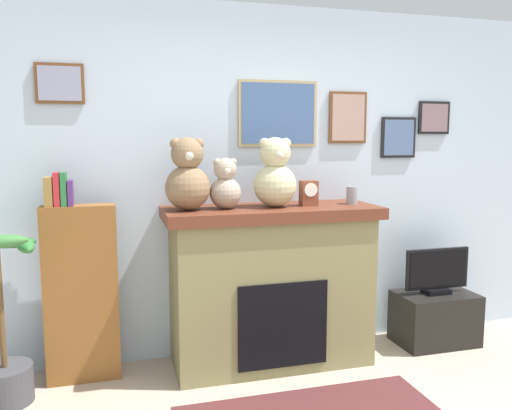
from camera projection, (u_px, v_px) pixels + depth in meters
name	position (u px, v px, depth m)	size (l,w,h in m)	color
back_wall	(263.00, 181.00, 3.99)	(5.20, 0.15, 2.60)	silver
fireplace	(271.00, 285.00, 3.75)	(1.52, 0.61, 1.15)	olive
bookshelf	(81.00, 290.00, 3.47)	(0.48, 0.16, 1.41)	brown
potted_plant	(3.00, 340.00, 3.19)	(0.50, 0.47, 1.09)	#3F3F44
tv_stand	(435.00, 318.00, 4.15)	(0.62, 0.40, 0.41)	black
television	(437.00, 272.00, 4.10)	(0.54, 0.14, 0.36)	black
candle_jar	(352.00, 195.00, 3.82)	(0.08, 0.08, 0.13)	gray
mantel_clock	(309.00, 193.00, 3.72)	(0.12, 0.09, 0.18)	brown
teddy_bear_brown	(188.00, 178.00, 3.48)	(0.30, 0.30, 0.49)	#856848
teddy_bear_tan	(225.00, 186.00, 3.55)	(0.22, 0.22, 0.35)	tan
teddy_bear_grey	(275.00, 176.00, 3.64)	(0.30, 0.30, 0.49)	#C1BD8D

